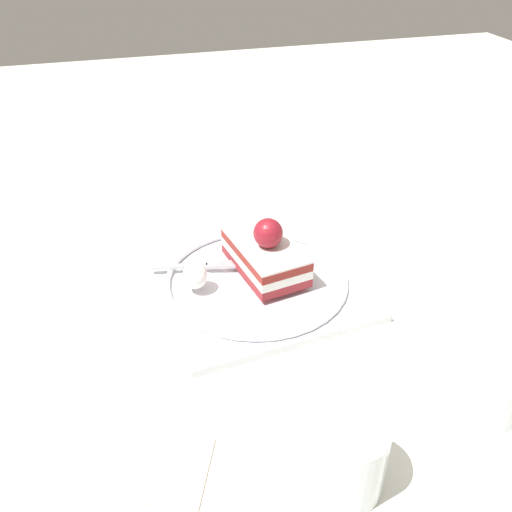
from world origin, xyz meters
TOP-DOWN VIEW (x-y plane):
  - ground_plane at (0.00, 0.00)m, footprint 2.40×2.40m
  - dessert_plate at (-0.02, -0.00)m, footprint 0.27×0.27m
  - cake_slice at (-0.04, -0.01)m, footprint 0.09×0.13m
  - whipped_cream_dollop at (0.06, 0.00)m, footprint 0.03×0.03m
  - fork at (0.05, -0.04)m, footprint 0.12×0.03m
  - drink_glass_near at (-0.02, 0.29)m, footprint 0.06×0.06m
  - drink_glass_far at (-0.18, 0.25)m, footprint 0.06×0.06m
  - folded_napkin at (0.16, 0.22)m, footprint 0.15×0.12m

SIDE VIEW (x-z plane):
  - ground_plane at x=0.00m, z-range 0.00..0.00m
  - folded_napkin at x=0.16m, z-range 0.00..0.00m
  - dessert_plate at x=-0.02m, z-range 0.00..0.02m
  - fork at x=0.05m, z-range 0.02..0.02m
  - drink_glass_near at x=-0.02m, z-range 0.00..0.07m
  - whipped_cream_dollop at x=0.06m, z-range 0.02..0.05m
  - cake_slice at x=-0.04m, z-range 0.01..0.08m
  - drink_glass_far at x=-0.18m, z-range 0.00..0.10m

